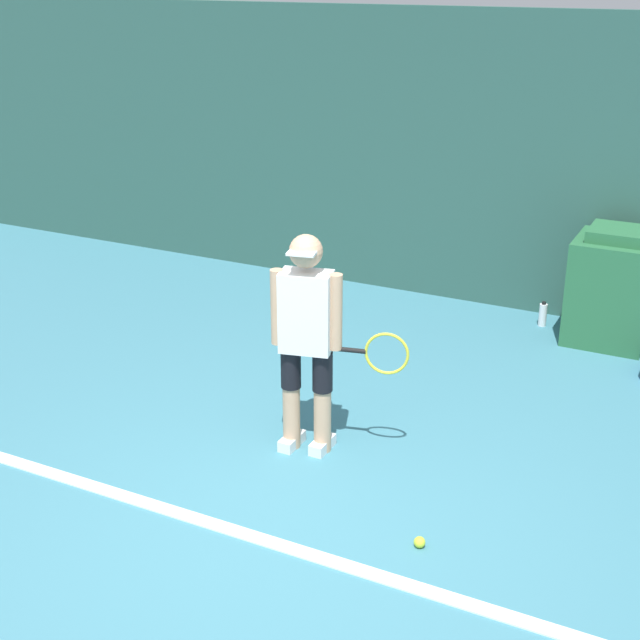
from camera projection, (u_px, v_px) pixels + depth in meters
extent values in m
plane|color=teal|center=(269.00, 538.00, 5.24)|extent=(24.00, 24.00, 0.00)
cube|color=#2D564C|center=(498.00, 164.00, 8.34)|extent=(24.00, 0.10, 2.78)
cube|color=white|center=(266.00, 541.00, 5.20)|extent=(21.60, 0.10, 0.01)
cylinder|color=tan|center=(292.00, 417.00, 6.15)|extent=(0.12, 0.12, 0.46)
cylinder|color=black|center=(291.00, 368.00, 6.01)|extent=(0.14, 0.14, 0.28)
cube|color=white|center=(292.00, 441.00, 6.22)|extent=(0.10, 0.24, 0.08)
cylinder|color=tan|center=(322.00, 420.00, 6.10)|extent=(0.12, 0.12, 0.46)
cylinder|color=black|center=(323.00, 371.00, 5.96)|extent=(0.14, 0.14, 0.28)
cube|color=white|center=(322.00, 445.00, 6.17)|extent=(0.10, 0.24, 0.08)
cube|color=white|center=(306.00, 312.00, 5.83)|extent=(0.38, 0.27, 0.55)
sphere|color=tan|center=(306.00, 251.00, 5.67)|extent=(0.22, 0.22, 0.22)
cube|color=white|center=(302.00, 253.00, 5.58)|extent=(0.20, 0.16, 0.02)
cylinder|color=tan|center=(277.00, 307.00, 5.87)|extent=(0.09, 0.09, 0.52)
cylinder|color=tan|center=(336.00, 312.00, 5.78)|extent=(0.09, 0.09, 0.52)
cylinder|color=black|center=(351.00, 350.00, 5.85)|extent=(0.21, 0.08, 0.03)
torus|color=yellow|center=(387.00, 354.00, 5.80)|extent=(0.29, 0.09, 0.30)
sphere|color=#D1E533|center=(420.00, 542.00, 5.15)|extent=(0.07, 0.07, 0.07)
cube|color=#28663D|center=(611.00, 291.00, 7.82)|extent=(0.68, 0.67, 0.93)
cube|color=#28663D|center=(619.00, 234.00, 7.62)|extent=(0.48, 0.47, 0.10)
cylinder|color=white|center=(543.00, 315.00, 8.26)|extent=(0.07, 0.07, 0.21)
cylinder|color=black|center=(544.00, 303.00, 8.21)|extent=(0.04, 0.04, 0.02)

